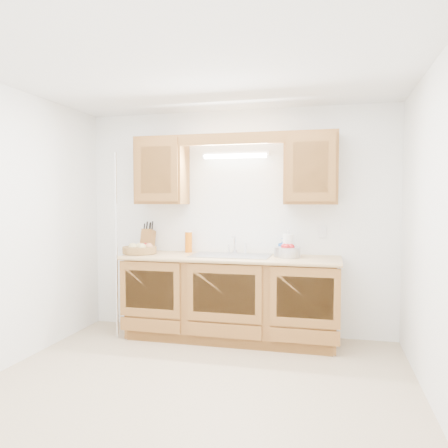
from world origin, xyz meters
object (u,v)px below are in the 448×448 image
(paper_towel, at_px, (288,246))
(apple_bowl, at_px, (287,251))
(knife_block, at_px, (148,240))
(fruit_basket, at_px, (140,249))

(paper_towel, height_order, apple_bowl, paper_towel)
(knife_block, xyz_separation_m, apple_bowl, (1.63, -0.14, -0.07))
(fruit_basket, xyz_separation_m, apple_bowl, (1.63, 0.09, 0.01))
(paper_towel, xyz_separation_m, apple_bowl, (-0.00, -0.04, -0.06))
(fruit_basket, bearing_deg, paper_towel, 4.50)
(knife_block, bearing_deg, fruit_basket, -90.37)
(fruit_basket, distance_m, knife_block, 0.24)
(paper_towel, bearing_deg, apple_bowl, -90.50)
(fruit_basket, relative_size, knife_block, 1.33)
(knife_block, relative_size, paper_towel, 1.28)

